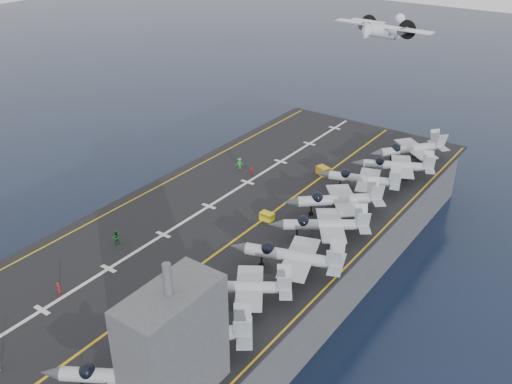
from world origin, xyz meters
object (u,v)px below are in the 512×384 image
Objects in this scene: transport_plane at (382,33)px; fighter_jet_0 at (119,376)px; tow_cart_a at (155,291)px; island_superstructure at (172,333)px.

fighter_jet_0 is at bearing -80.05° from transport_plane.
transport_plane is at bearing 99.95° from fighter_jet_0.
transport_plane is (-15.86, 90.38, 13.91)m from fighter_jet_0.
transport_plane is (-7.96, 77.59, 15.61)m from tow_cart_a.
tow_cart_a is (-7.90, 12.79, -1.70)m from fighter_jet_0.
transport_plane is at bearing 95.85° from tow_cart_a.
island_superstructure is at bearing -38.02° from tow_cart_a.
island_superstructure is 17.03m from tow_cart_a.
tow_cart_a is 79.54m from transport_plane.
fighter_jet_0 reaches higher than tow_cart_a.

